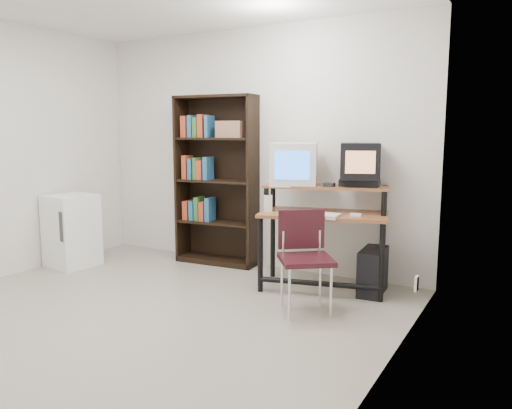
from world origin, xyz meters
The scene contains 17 objects.
floor centered at (0.00, 0.00, -0.01)m, with size 4.00×4.00×0.01m, color #A79E8A.
back_wall centered at (0.00, 2.00, 1.30)m, with size 4.00×0.01×2.60m, color silver.
right_wall centered at (2.00, 0.00, 1.30)m, with size 0.01×4.00×2.60m, color silver.
computer_desk centered at (1.02, 1.57, 0.69)m, with size 1.29×0.87×0.98m.
crt_monitor centered at (0.68, 1.62, 1.18)m, with size 0.56×0.56×0.41m.
vcr centered at (1.30, 1.76, 1.01)m, with size 0.36×0.26×0.08m, color black.
crt_tv centered at (1.30, 1.75, 1.22)m, with size 0.45×0.45×0.34m.
cd_spindle centered at (1.06, 1.59, 0.99)m, with size 0.12×0.12×0.05m, color #26262B.
keyboard centered at (1.00, 1.37, 0.74)m, with size 0.47×0.21×0.04m, color silver.
mousepad centered at (1.34, 1.52, 0.72)m, with size 0.22×0.18×0.01m, color black.
mouse centered at (1.35, 1.51, 0.74)m, with size 0.10×0.06×0.03m, color white.
desk_speaker centered at (0.53, 1.37, 0.80)m, with size 0.08×0.07×0.17m, color silver.
pc_tower centered at (1.49, 1.63, 0.21)m, with size 0.20×0.45×0.42m, color black.
school_chair centered at (1.11, 0.93, 0.52)m, with size 0.59×0.59×0.84m.
bookshelf centered at (-0.38, 1.86, 0.96)m, with size 0.97×0.39×1.89m.
mini_fridge centered at (-1.72, 0.93, 0.40)m, with size 0.52×0.53×0.80m.
wall_outlet centered at (1.99, 1.15, 0.30)m, with size 0.02×0.08×0.12m, color beige.
Camera 1 is at (2.77, -2.80, 1.49)m, focal length 35.00 mm.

